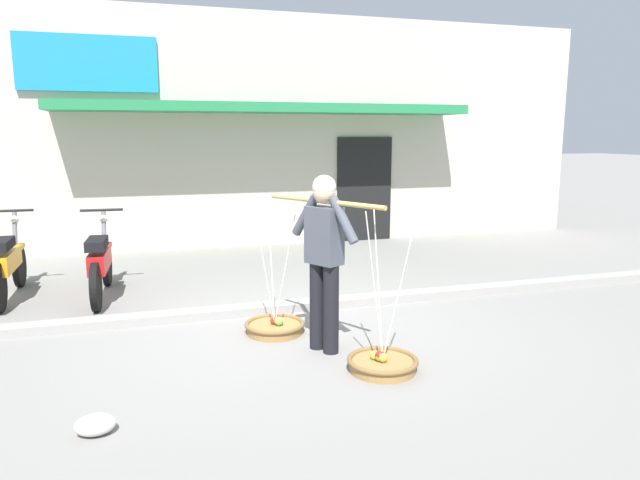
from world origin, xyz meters
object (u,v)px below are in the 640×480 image
at_px(fruit_vendor, 324,252).
at_px(motorcycle_second_in_row, 101,263).
at_px(fruit_basket_left_side, 275,326).
at_px(motorcycle_nearest_shop, 8,264).
at_px(fruit_basket_right_side, 382,362).
at_px(plastic_litter_bag, 95,425).

xyz_separation_m(fruit_vendor, motorcycle_second_in_row, (-2.16, 2.58, -0.52)).
relative_size(fruit_basket_left_side, motorcycle_second_in_row, 0.80).
bearing_deg(fruit_basket_left_side, motorcycle_nearest_shop, 142.75).
distance_m(fruit_vendor, fruit_basket_right_side, 1.15).
bearing_deg(fruit_basket_right_side, fruit_vendor, 119.00).
bearing_deg(fruit_basket_left_side, fruit_vendor, -60.94).
relative_size(fruit_vendor, fruit_basket_left_side, 1.17).
xyz_separation_m(fruit_basket_right_side, plastic_litter_bag, (-2.36, -0.44, -0.01)).
bearing_deg(fruit_basket_right_side, motorcycle_nearest_shop, 136.17).
bearing_deg(plastic_litter_bag, motorcycle_second_in_row, 92.45).
bearing_deg(plastic_litter_bag, fruit_vendor, 28.01).
height_order(fruit_basket_left_side, motorcycle_second_in_row, fruit_basket_left_side).
distance_m(fruit_vendor, motorcycle_second_in_row, 3.41).
bearing_deg(motorcycle_nearest_shop, fruit_vendor, -41.04).
distance_m(motorcycle_second_in_row, plastic_litter_bag, 3.67).
height_order(fruit_basket_left_side, plastic_litter_bag, fruit_basket_left_side).
relative_size(fruit_basket_left_side, fruit_basket_right_side, 1.00).
bearing_deg(fruit_basket_left_side, fruit_basket_right_side, -60.97).
bearing_deg(motorcycle_nearest_shop, plastic_litter_bag, -72.05).
bearing_deg(fruit_vendor, fruit_basket_right_side, -61.00).
relative_size(fruit_basket_left_side, plastic_litter_bag, 5.18).
xyz_separation_m(fruit_vendor, motorcycle_nearest_shop, (-3.28, 2.85, -0.52)).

